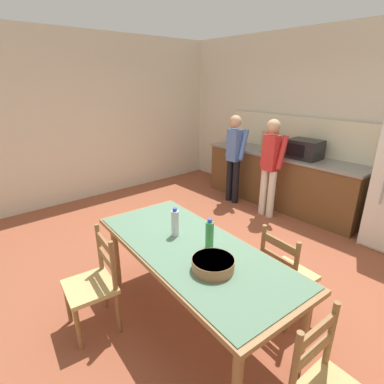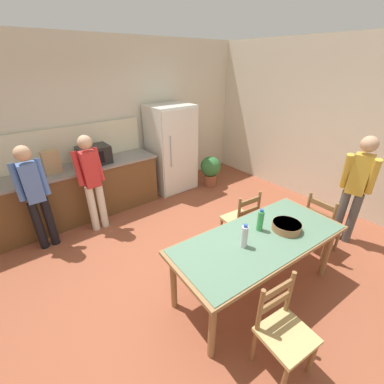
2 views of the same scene
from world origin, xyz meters
TOP-DOWN VIEW (x-y plane):
  - ground_plane at (0.00, 0.00)m, footprint 8.32×8.32m
  - wall_back at (0.00, 2.66)m, footprint 6.52×0.12m
  - wall_left at (-3.26, 0.00)m, footprint 0.12×5.20m
  - kitchen_counter at (-0.66, 2.23)m, footprint 2.85×0.66m
  - counter_splashback at (-0.66, 2.54)m, footprint 2.81×0.03m
  - microwave at (-0.26, 2.21)m, footprint 0.50×0.39m
  - paper_bag at (-0.92, 2.20)m, footprint 0.24×0.16m
  - dining_table at (0.45, -0.76)m, footprint 2.08×1.01m
  - bottle_near_centre at (0.19, -0.74)m, footprint 0.07×0.07m
  - bottle_off_centre at (0.55, -0.66)m, footprint 0.07×0.07m
  - serving_bowl at (0.79, -0.85)m, footprint 0.32×0.32m
  - chair_side_far_right at (0.95, -0.06)m, footprint 0.46×0.44m
  - chair_side_near_left at (-0.06, -1.45)m, footprint 0.46×0.45m
  - person_at_sink at (-1.29, 1.71)m, footprint 0.39×0.27m
  - person_at_counter at (-0.52, 1.69)m, footprint 0.39×0.27m

SIDE VIEW (x-z plane):
  - ground_plane at x=0.00m, z-range 0.00..0.00m
  - chair_side_far_right at x=0.95m, z-range -0.01..0.90m
  - chair_side_near_left at x=-0.06m, z-range -0.01..0.90m
  - kitchen_counter at x=-0.66m, z-range 0.00..0.93m
  - dining_table at x=0.45m, z-range 0.31..1.08m
  - serving_bowl at x=0.79m, z-range 0.78..0.87m
  - person_at_sink at x=-1.29m, z-range 0.10..1.65m
  - person_at_counter at x=-0.52m, z-range 0.10..1.66m
  - bottle_near_centre at x=0.19m, z-range 0.77..1.04m
  - bottle_off_centre at x=0.55m, z-range 0.77..1.04m
  - microwave at x=-0.26m, z-range 0.93..1.23m
  - paper_bag at x=-0.92m, z-range 0.93..1.29m
  - counter_splashback at x=-0.66m, z-range 0.93..1.53m
  - wall_back at x=0.00m, z-range 0.00..2.90m
  - wall_left at x=-3.26m, z-range 0.00..2.90m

